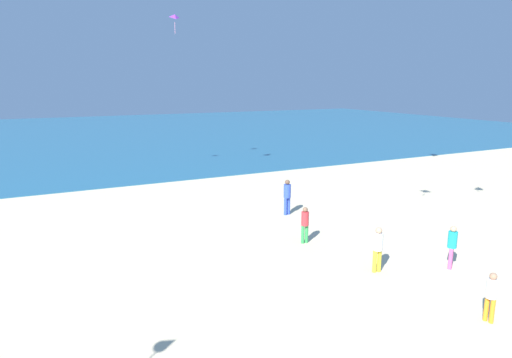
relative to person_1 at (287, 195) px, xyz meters
name	(u,v)px	position (x,y,z in m)	size (l,w,h in m)	color
ground_plane	(243,246)	(-3.65, -2.83, -0.99)	(120.00, 120.00, 0.00)	beige
ocean_water	(98,134)	(-3.65, 39.46, -0.97)	(120.00, 60.00, 0.05)	#236084
person_1	(287,195)	(0.00, 0.00, 0.00)	(0.38, 0.38, 1.72)	blue
person_2	(452,244)	(1.83, -7.91, -0.12)	(0.42, 0.42, 1.51)	#D8599E
person_3	(305,222)	(-1.31, -3.62, -0.14)	(0.32, 0.32, 1.47)	green
person_4	(378,246)	(-0.62, -7.01, -0.09)	(0.36, 0.36, 1.56)	yellow
person_5	(491,294)	(-0.12, -10.79, -0.19)	(0.32, 0.32, 1.39)	orange
kite_purple	(175,16)	(-1.38, 12.82, 9.57)	(0.67, 0.57, 1.31)	purple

